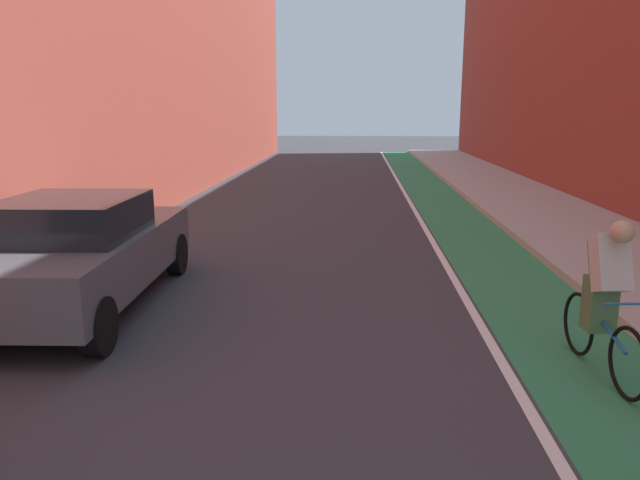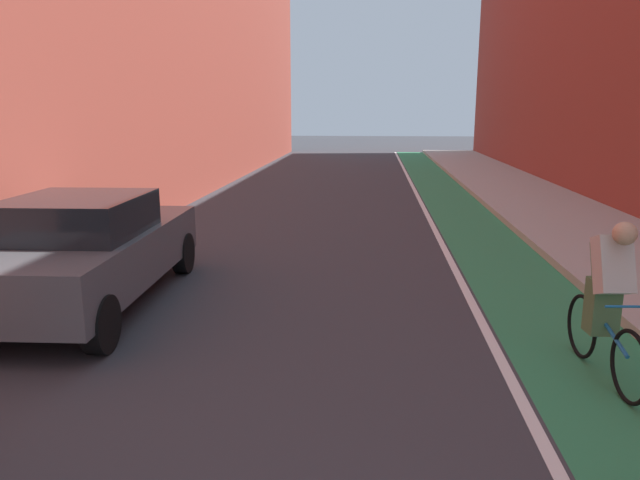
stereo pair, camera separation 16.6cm
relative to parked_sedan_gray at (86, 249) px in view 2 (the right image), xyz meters
name	(u,v)px [view 2 (the right image)]	position (x,y,z in m)	size (l,w,h in m)	color
ground_plane	(337,214)	(2.96, 7.61, -0.79)	(93.67, 93.67, 0.00)	#38383D
bike_lane_paint	(453,204)	(6.16, 9.61, -0.78)	(1.60, 42.58, 0.00)	#2D8451
lane_divider_stripe	(421,204)	(5.26, 9.61, -0.78)	(0.12, 42.58, 0.00)	white
sidewalk_right	(539,203)	(8.53, 9.61, -0.72)	(3.13, 42.58, 0.14)	#A8A59E
building_facade_right	(629,39)	(11.30, 11.61, 3.87)	(2.40, 38.58, 9.32)	brown
parked_sedan_gray	(86,249)	(0.00, 0.00, 0.00)	(2.05, 4.51, 1.53)	#595B60
cyclist_mid	(608,296)	(6.17, -1.74, 0.07)	(0.48, 1.74, 1.63)	black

